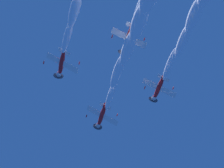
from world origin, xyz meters
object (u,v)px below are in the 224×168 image
at_px(airplane_lead, 101,116).
at_px(airplane_right_wingman, 158,89).
at_px(airplane_left_wingman, 61,64).
at_px(airplane_slot_tail, 128,39).

bearing_deg(airplane_lead, airplane_right_wingman, 13.11).
height_order(airplane_left_wingman, airplane_slot_tail, airplane_slot_tail).
relative_size(airplane_left_wingman, airplane_slot_tail, 1.00).
bearing_deg(airplane_left_wingman, airplane_slot_tail, 17.36).
height_order(airplane_right_wingman, airplane_slot_tail, airplane_right_wingman).
distance_m(airplane_lead, airplane_slot_tail, 18.38).
distance_m(airplane_left_wingman, airplane_slot_tail, 14.47).
xyz_separation_m(airplane_right_wingman, airplane_slot_tail, (1.62, -13.58, -0.86)).
bearing_deg(airplane_right_wingman, airplane_slot_tail, -83.22).
xyz_separation_m(airplane_lead, airplane_left_wingman, (1.27, -14.76, 0.63)).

